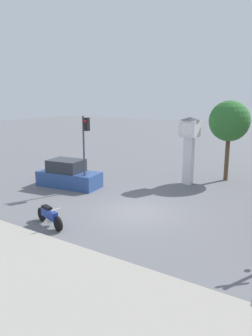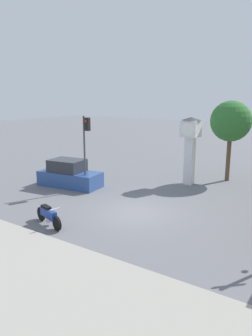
{
  "view_description": "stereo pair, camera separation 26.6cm",
  "coord_description": "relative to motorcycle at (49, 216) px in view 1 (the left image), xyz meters",
  "views": [
    {
      "loc": [
        8.46,
        -13.74,
        5.98
      ],
      "look_at": [
        -1.43,
        1.2,
        1.98
      ],
      "focal_mm": 35.0,
      "sensor_mm": 36.0,
      "label": 1
    },
    {
      "loc": [
        8.68,
        -13.59,
        5.98
      ],
      "look_at": [
        -1.43,
        1.2,
        1.98
      ],
      "focal_mm": 35.0,
      "sensor_mm": 36.0,
      "label": 2
    }
  ],
  "objects": [
    {
      "name": "sidewalk_strip",
      "position": [
        2.46,
        -4.0,
        -0.43
      ],
      "size": [
        36.0,
        6.0,
        0.1
      ],
      "color": "#9E998E",
      "rests_on": "ground_plane"
    },
    {
      "name": "ground_plane",
      "position": [
        2.46,
        3.72,
        -0.48
      ],
      "size": [
        120.0,
        120.0,
        0.0
      ],
      "primitive_type": "plane",
      "color": "slate"
    },
    {
      "name": "motorcycle",
      "position": [
        0.0,
        0.0,
        0.0
      ],
      "size": [
        2.22,
        0.81,
        1.01
      ],
      "rotation": [
        0.0,
        0.0,
        -0.28
      ],
      "color": "black",
      "rests_on": "ground_plane"
    },
    {
      "name": "parked_car",
      "position": [
        -3.97,
        5.51,
        0.27
      ],
      "size": [
        4.41,
        2.36,
        1.8
      ],
      "rotation": [
        0.0,
        0.0,
        0.14
      ],
      "color": "#2D4C8C",
      "rests_on": "ground_plane"
    },
    {
      "name": "street_tree",
      "position": [
        4.31,
        12.95,
        3.71
      ],
      "size": [
        2.81,
        2.81,
        5.63
      ],
      "color": "brown",
      "rests_on": "ground_plane"
    },
    {
      "name": "clock_tower",
      "position": [
        2.43,
        10.5,
        2.56
      ],
      "size": [
        1.33,
        1.33,
        4.56
      ],
      "color": "white",
      "rests_on": "ground_plane"
    },
    {
      "name": "traffic_light",
      "position": [
        -2.27,
        5.34,
        2.75
      ],
      "size": [
        0.5,
        0.35,
        4.74
      ],
      "color": "#47474C",
      "rests_on": "ground_plane"
    }
  ]
}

